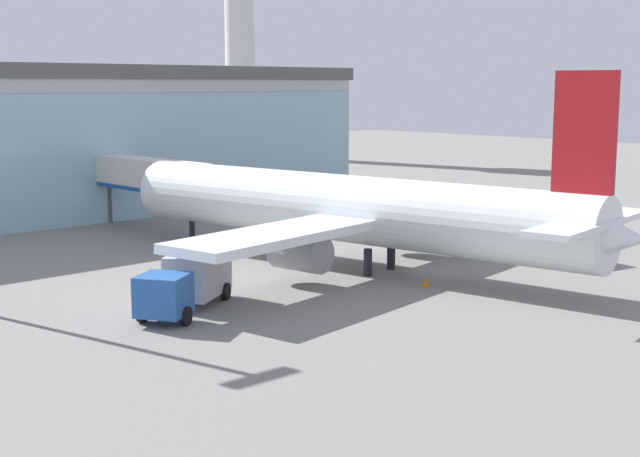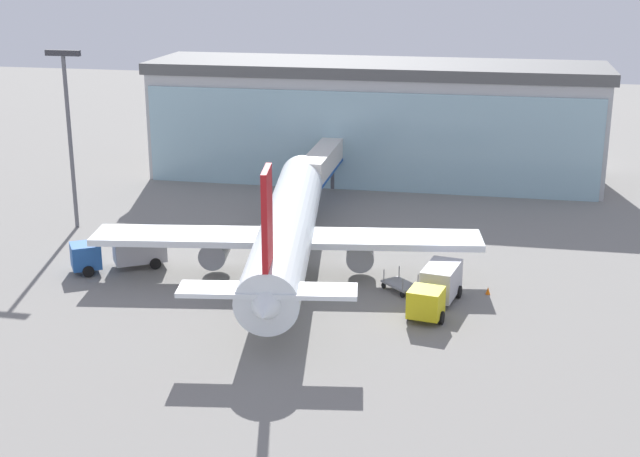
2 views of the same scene
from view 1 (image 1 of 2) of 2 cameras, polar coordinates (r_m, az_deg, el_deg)
The scene contains 10 objects.
ground at distance 52.81m, azimuth 6.75°, elevation -2.98°, with size 240.00×240.00×0.00m, color gray.
terminal_building at distance 80.91m, azimuth -13.49°, elevation 5.60°, with size 49.62×13.42×12.72m.
jet_bridge at distance 69.61m, azimuth -11.26°, elevation 3.31°, with size 2.58×14.48×5.52m.
control_tower at distance 141.11m, azimuth -5.20°, elevation 13.76°, with size 8.08×8.08×38.27m.
airplane at distance 53.89m, azimuth 2.05°, elevation 1.20°, with size 29.92×36.43×11.78m.
catering_truck at distance 44.77m, azimuth -8.48°, elevation -3.31°, with size 7.33×5.81×2.65m.
fuel_truck at distance 60.38m, azimuth 13.30°, elevation -0.21°, with size 3.48×7.56×2.65m.
baggage_cart at distance 59.75m, azimuth 9.71°, elevation -1.14°, with size 3.12×3.11×1.50m.
safety_cone_nose at distance 49.81m, azimuth 6.81°, elevation -3.40°, with size 0.36×0.36×0.55m, color orange.
safety_cone_wingtip at distance 65.27m, azimuth 12.65°, elevation -0.56°, with size 0.36×0.36×0.55m, color orange.
Camera 1 is at (-39.17, -33.63, 11.10)m, focal length 50.00 mm.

